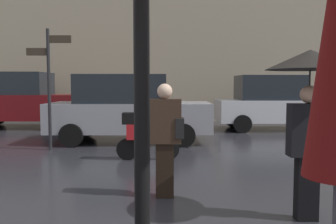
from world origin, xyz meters
name	(u,v)px	position (x,y,z in m)	size (l,w,h in m)	color
pedestrian_with_umbrella	(310,85)	(2.25, 1.68, 1.60)	(1.02, 1.02, 2.00)	black
pedestrian_with_bag	(166,133)	(0.60, 2.55, 0.91)	(0.50, 0.24, 1.61)	black
parked_scooter	(146,134)	(0.18, 5.05, 0.55)	(1.34, 0.32, 1.23)	black
parked_car_left	(128,108)	(-0.45, 7.49, 0.94)	(4.43, 1.96, 1.88)	gray
parked_car_right	(273,103)	(4.41, 10.08, 0.96)	(4.04, 1.86, 1.93)	silver
parked_car_distant	(20,100)	(-4.81, 10.81, 1.03)	(4.30, 2.07, 2.06)	#590C0F
street_signpost	(49,77)	(-2.22, 6.21, 1.78)	(1.08, 0.08, 2.94)	black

